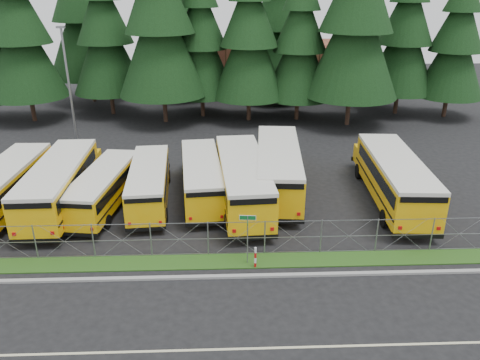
% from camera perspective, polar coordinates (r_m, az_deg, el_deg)
% --- Properties ---
extents(ground, '(120.00, 120.00, 0.00)m').
position_cam_1_polar(ground, '(26.25, -1.60, -7.91)').
color(ground, black).
rests_on(ground, ground).
extents(curb, '(50.00, 0.25, 0.12)m').
position_cam_1_polar(curb, '(23.62, -1.51, -11.67)').
color(curb, gray).
rests_on(curb, ground).
extents(grass_verge, '(50.00, 1.40, 0.06)m').
position_cam_1_polar(grass_verge, '(24.80, -1.55, -9.88)').
color(grass_verge, '#1F4814').
rests_on(grass_verge, ground).
extents(road_lane_line, '(50.00, 0.12, 0.01)m').
position_cam_1_polar(road_lane_line, '(19.84, -1.30, -19.92)').
color(road_lane_line, beige).
rests_on(road_lane_line, ground).
extents(chainlink_fence, '(44.00, 0.10, 2.00)m').
position_cam_1_polar(chainlink_fence, '(24.88, -1.59, -7.13)').
color(chainlink_fence, gray).
rests_on(chainlink_fence, ground).
extents(brick_building, '(22.00, 10.00, 6.00)m').
position_cam_1_polar(brick_building, '(63.66, 3.49, 13.62)').
color(brick_building, brown).
rests_on(brick_building, ground).
extents(bus_0, '(2.94, 11.12, 2.90)m').
position_cam_1_polar(bus_0, '(33.27, -26.24, -0.67)').
color(bus_0, '#EEA707').
rests_on(bus_0, ground).
extents(bus_1, '(3.02, 11.80, 3.08)m').
position_cam_1_polar(bus_1, '(31.93, -20.94, -0.54)').
color(bus_1, '#EEA707').
rests_on(bus_1, ground).
extents(bus_2, '(3.57, 10.04, 2.57)m').
position_cam_1_polar(bus_2, '(31.11, -16.09, -1.00)').
color(bus_2, '#EEA707').
rests_on(bus_2, ground).
extents(bus_3, '(3.11, 10.18, 2.63)m').
position_cam_1_polar(bus_3, '(31.08, -10.94, -0.46)').
color(bus_3, '#EEA707').
rests_on(bus_3, ground).
extents(bus_4, '(3.44, 10.72, 2.76)m').
position_cam_1_polar(bus_4, '(31.31, -4.72, 0.23)').
color(bus_4, '#EEA707').
rests_on(bus_4, ground).
extents(bus_5, '(3.65, 12.29, 3.18)m').
position_cam_1_polar(bus_5, '(30.25, 0.26, -0.12)').
color(bus_5, '#EEA707').
rests_on(bus_5, ground).
extents(bus_6, '(3.96, 12.56, 3.24)m').
position_cam_1_polar(bus_6, '(32.21, 4.65, 1.36)').
color(bus_6, '#EEA707').
rests_on(bus_6, ground).
extents(bus_east, '(3.67, 12.36, 3.20)m').
position_cam_1_polar(bus_east, '(32.05, 18.09, 0.08)').
color(bus_east, '#EEA707').
rests_on(bus_east, ground).
extents(street_sign, '(0.84, 0.55, 2.81)m').
position_cam_1_polar(street_sign, '(23.63, 0.93, -6.01)').
color(street_sign, gray).
rests_on(street_sign, ground).
extents(striped_bollard, '(0.11, 0.11, 1.20)m').
position_cam_1_polar(striped_bollard, '(24.04, 1.89, -9.45)').
color(striped_bollard, '#B20C0C').
rests_on(striped_bollard, ground).
extents(light_standard, '(0.70, 0.35, 10.14)m').
position_cam_1_polar(light_standard, '(43.03, -20.15, 11.02)').
color(light_standard, gray).
rests_on(light_standard, ground).
extents(conifer_1, '(7.83, 7.83, 17.31)m').
position_cam_1_polar(conifer_1, '(52.31, -25.28, 15.73)').
color(conifer_1, black).
rests_on(conifer_1, ground).
extents(conifer_2, '(7.51, 7.51, 16.62)m').
position_cam_1_polar(conifer_2, '(52.40, -16.14, 16.60)').
color(conifer_2, black).
rests_on(conifer_2, ground).
extents(conifer_3, '(8.85, 8.85, 19.57)m').
position_cam_1_polar(conifer_3, '(47.87, -9.78, 18.37)').
color(conifer_3, black).
rests_on(conifer_3, ground).
extents(conifer_4, '(7.11, 7.11, 15.73)m').
position_cam_1_polar(conifer_4, '(49.81, -4.82, 16.56)').
color(conifer_4, black).
rests_on(conifer_4, ground).
extents(conifer_5, '(7.52, 7.52, 16.63)m').
position_cam_1_polar(conifer_5, '(48.04, 1.13, 16.93)').
color(conifer_5, black).
rests_on(conifer_5, ground).
extents(conifer_6, '(6.98, 6.98, 15.44)m').
position_cam_1_polar(conifer_6, '(48.76, 7.32, 16.15)').
color(conifer_6, black).
rests_on(conifer_6, ground).
extents(conifer_7, '(9.07, 9.07, 20.05)m').
position_cam_1_polar(conifer_7, '(47.48, 13.99, 18.30)').
color(conifer_7, black).
rests_on(conifer_7, ground).
extents(conifer_8, '(7.39, 7.39, 16.34)m').
position_cam_1_polar(conifer_8, '(53.54, 19.47, 16.18)').
color(conifer_8, black).
rests_on(conifer_8, ground).
extents(conifer_9, '(6.85, 6.85, 15.14)m').
position_cam_1_polar(conifer_9, '(54.11, 24.84, 14.81)').
color(conifer_9, black).
rests_on(conifer_9, ground).
extents(conifer_10, '(9.28, 9.28, 20.53)m').
position_cam_1_polar(conifer_10, '(58.82, -18.53, 18.88)').
color(conifer_10, black).
rests_on(conifer_10, ground).
extents(conifer_11, '(8.24, 8.24, 18.23)m').
position_cam_1_polar(conifer_11, '(58.35, -7.17, 18.67)').
color(conifer_11, black).
rests_on(conifer_11, ground).
extents(conifer_12, '(8.32, 8.32, 18.41)m').
position_cam_1_polar(conifer_12, '(56.49, 4.80, 18.71)').
color(conifer_12, black).
rests_on(conifer_12, ground).
extents(conifer_13, '(6.81, 6.81, 15.05)m').
position_cam_1_polar(conifer_13, '(58.40, 15.18, 16.52)').
color(conifer_13, black).
rests_on(conifer_13, ground).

